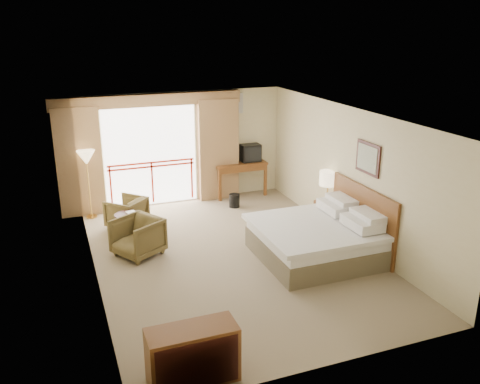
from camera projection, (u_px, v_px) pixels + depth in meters
name	position (u px, v px, depth m)	size (l,w,h in m)	color
floor	(232.00, 256.00, 9.69)	(7.00, 7.00, 0.00)	#86765A
ceiling	(231.00, 116.00, 8.83)	(7.00, 7.00, 0.00)	white
wall_back	(183.00, 147.00, 12.36)	(5.00, 5.00, 0.00)	beige
wall_front	(330.00, 273.00, 6.16)	(5.00, 5.00, 0.00)	beige
wall_left	(90.00, 206.00, 8.42)	(7.00, 7.00, 0.00)	beige
wall_right	(350.00, 175.00, 10.10)	(7.00, 7.00, 0.00)	beige
balcony_door	(151.00, 156.00, 12.12)	(2.40, 2.40, 0.00)	white
balcony_railing	(152.00, 172.00, 12.23)	(2.09, 0.03, 1.02)	#B8270F
curtain_left	(79.00, 162.00, 11.44)	(1.00, 0.26, 2.50)	olive
curtain_right	(218.00, 150.00, 12.55)	(1.00, 0.26, 2.50)	olive
valance	(148.00, 100.00, 11.61)	(4.40, 0.22, 0.28)	olive
hvac_vent	(233.00, 103.00, 12.46)	(0.50, 0.04, 0.50)	silver
bed	(318.00, 239.00, 9.54)	(2.13, 2.06, 0.97)	brown
headboard	(362.00, 219.00, 9.78)	(0.06, 2.10, 1.30)	#5E3013
framed_art	(368.00, 158.00, 9.40)	(0.04, 0.72, 0.60)	black
nightstand	(327.00, 215.00, 10.93)	(0.41, 0.49, 0.59)	#5E3013
table_lamp	(328.00, 179.00, 10.72)	(0.37, 0.37, 0.66)	tan
phone	(330.00, 203.00, 10.67)	(0.18, 0.14, 0.08)	black
desk	(238.00, 169.00, 12.99)	(1.34, 0.65, 0.87)	#5E3013
tv	(250.00, 153.00, 12.90)	(0.49, 0.39, 0.45)	black
coffee_maker	(226.00, 158.00, 12.71)	(0.13, 0.13, 0.29)	black
cup	(232.00, 162.00, 12.75)	(0.07, 0.07, 0.10)	white
wastebasket	(234.00, 201.00, 12.23)	(0.26, 0.26, 0.32)	black
armchair_far	(128.00, 227.00, 11.09)	(0.71, 0.73, 0.67)	#4D3F20
armchair_near	(139.00, 255.00, 9.76)	(0.79, 0.81, 0.74)	#4D3F20
side_table	(128.00, 222.00, 10.31)	(0.51, 0.51, 0.56)	black
book	(127.00, 214.00, 10.25)	(0.18, 0.24, 0.02)	white
floor_lamp	(86.00, 160.00, 11.21)	(0.40, 0.40, 1.57)	tan
dresser	(193.00, 355.00, 6.22)	(1.11, 0.47, 0.74)	#5E3013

